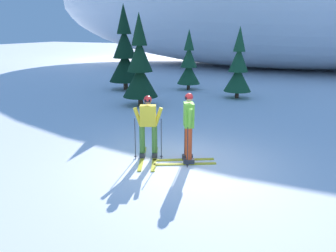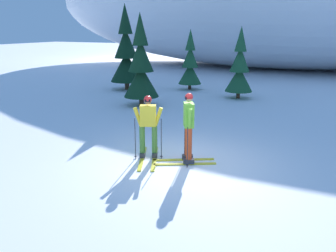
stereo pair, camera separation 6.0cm
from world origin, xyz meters
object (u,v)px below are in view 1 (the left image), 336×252
object	(u,v)px
skier_yellow_jacket	(148,126)
pine_tree_center_right	(189,65)
skier_lime_jacket	(188,127)
pine_tree_far_left	(125,55)
pine_tree_far_right	(238,69)
pine_tree_center_left	(140,68)

from	to	relation	value
skier_yellow_jacket	pine_tree_center_right	size ratio (longest dim) A/B	0.54
skier_lime_jacket	pine_tree_far_left	size ratio (longest dim) A/B	0.39
skier_yellow_jacket	pine_tree_far_right	xyz separation A→B (m)	(-0.04, 9.36, 0.57)
skier_yellow_jacket	pine_tree_center_right	world-z (taller)	pine_tree_center_right
skier_yellow_jacket	pine_tree_center_left	size ratio (longest dim) A/B	0.44
pine_tree_center_right	pine_tree_far_right	xyz separation A→B (m)	(3.17, -1.30, 0.06)
pine_tree_center_left	pine_tree_far_right	bearing A→B (deg)	45.57
skier_lime_jacket	pine_tree_center_left	distance (m)	7.33
skier_yellow_jacket	pine_tree_far_right	world-z (taller)	pine_tree_far_right
skier_lime_jacket	pine_tree_far_left	xyz separation A→B (m)	(-7.55, 8.97, 0.99)
pine_tree_center_left	pine_tree_center_right	world-z (taller)	pine_tree_center_left
pine_tree_far_left	pine_tree_center_right	world-z (taller)	pine_tree_far_left
skier_lime_jacket	skier_yellow_jacket	xyz separation A→B (m)	(-1.10, -0.16, -0.08)
pine_tree_far_left	pine_tree_far_right	bearing A→B (deg)	2.05
skier_lime_jacket	pine_tree_far_left	bearing A→B (deg)	130.10
skier_lime_jacket	pine_tree_far_left	world-z (taller)	pine_tree_far_left
skier_lime_jacket	pine_tree_far_right	distance (m)	9.28
pine_tree_far_left	pine_tree_center_left	world-z (taller)	pine_tree_far_left
pine_tree_far_right	pine_tree_center_right	bearing A→B (deg)	157.78
pine_tree_center_right	skier_yellow_jacket	bearing A→B (deg)	-73.23
skier_yellow_jacket	pine_tree_center_right	bearing A→B (deg)	106.77
pine_tree_far_left	pine_tree_center_right	bearing A→B (deg)	25.15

